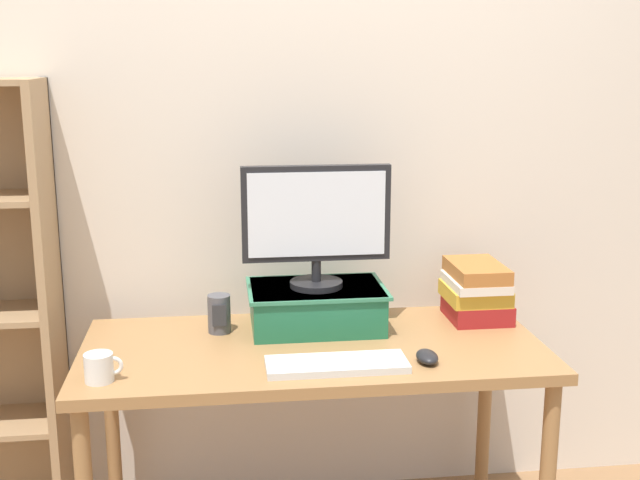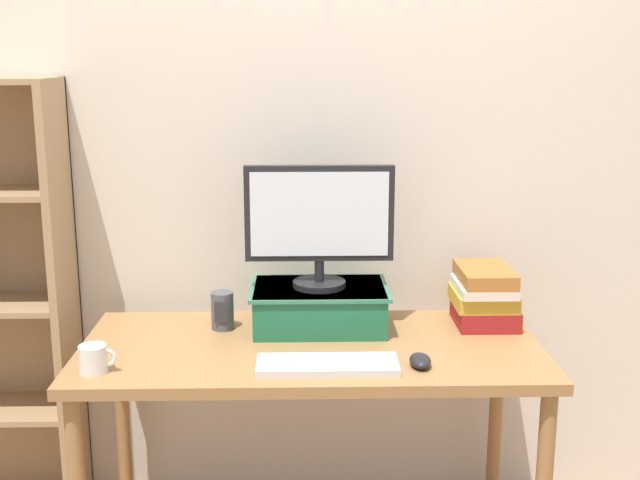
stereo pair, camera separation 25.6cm
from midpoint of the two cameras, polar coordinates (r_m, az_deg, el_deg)
back_wall at (r=2.92m, az=1.72°, el=5.98°), size 7.00×0.08×2.60m
desk at (r=2.61m, az=2.18°, el=-9.10°), size 1.47×0.69×0.75m
riser_box at (r=2.72m, az=2.65°, el=-4.70°), size 0.46×0.32×0.14m
computer_monitor at (r=2.64m, az=2.72°, el=1.36°), size 0.49×0.18×0.41m
keyboard at (r=2.39m, az=3.62°, el=-8.89°), size 0.42×0.15×0.02m
computer_mouse at (r=2.44m, az=10.17°, el=-8.50°), size 0.06×0.10×0.04m
book_stack at (r=2.83m, az=14.17°, el=-3.92°), size 0.21×0.27×0.20m
coffee_mug at (r=2.41m, az=-12.86°, el=-8.30°), size 0.11×0.08×0.08m
desk_speaker at (r=2.71m, az=-4.28°, el=-5.07°), size 0.08×0.08×0.13m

